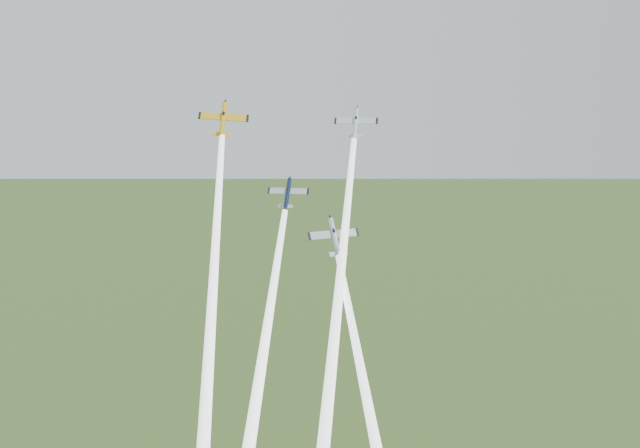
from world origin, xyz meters
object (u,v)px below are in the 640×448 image
Objects in this scene: plane_yellow at (223,119)px; plane_silver_low at (335,237)px; plane_silver_right at (356,123)px; plane_navy at (288,193)px.

plane_yellow is 27.22m from plane_silver_low.
plane_yellow reaches higher than plane_silver_low.
plane_yellow is at bearing -168.11° from plane_silver_right.
plane_silver_low is (15.67, -13.94, -17.35)m from plane_yellow.
plane_navy is at bearing 120.73° from plane_silver_low.
plane_navy is 0.94× the size of plane_silver_right.
plane_silver_right is (21.32, -3.08, -0.62)m from plane_yellow.
plane_navy is at bearing -146.45° from plane_silver_right.
plane_silver_low is (-5.65, -10.86, -16.73)m from plane_silver_right.
plane_yellow is 21.55m from plane_silver_right.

